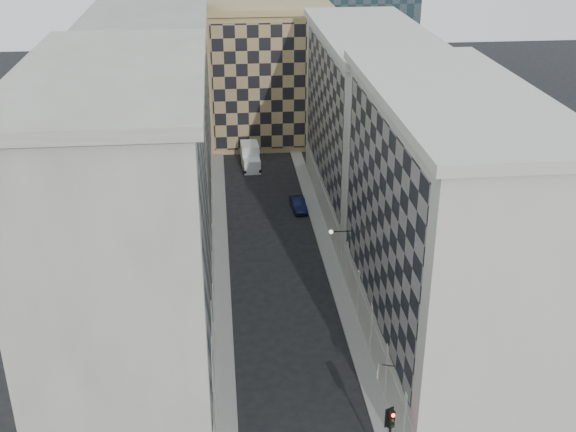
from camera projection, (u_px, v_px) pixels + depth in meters
sidewalk_west at (221, 266)px, 68.45m from camera, size 1.50×100.00×0.15m
sidewalk_east at (331, 261)px, 69.40m from camera, size 1.50×100.00×0.15m
bldg_left_a at (130, 253)px, 45.84m from camera, size 10.80×22.80×23.70m
bldg_left_b at (154, 146)px, 65.90m from camera, size 10.80×22.80×22.70m
bldg_left_c at (167, 88)px, 85.95m from camera, size 10.80×22.80×21.70m
bldg_right_a at (443, 231)px, 52.05m from camera, size 10.80×26.80×20.70m
bldg_right_b at (368, 124)px, 76.60m from camera, size 10.80×28.80×19.70m
tan_block at (267, 71)px, 99.33m from camera, size 16.80×14.80×18.80m
flagpoles_left at (212, 344)px, 43.40m from camera, size 0.10×6.33×2.33m
bracket_lamp at (333, 232)px, 61.32m from camera, size 1.98×0.36×0.36m
traffic_light at (390, 428)px, 43.19m from camera, size 0.59×0.59×4.76m
box_truck at (250, 157)px, 91.93m from camera, size 2.39×5.39×2.91m
dark_car at (298, 204)px, 80.09m from camera, size 1.75×4.20×1.35m
shop_sign at (379, 371)px, 47.75m from camera, size 1.25×0.73×0.82m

